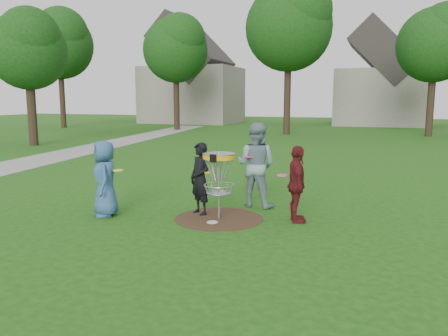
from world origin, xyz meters
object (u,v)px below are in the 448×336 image
(player_black, at_px, (200,179))
(disc_golf_basket, at_px, (219,169))
(player_grey, at_px, (256,165))
(player_blue, at_px, (105,179))
(player_maroon, at_px, (297,184))

(player_black, bearing_deg, disc_golf_basket, 8.43)
(player_grey, bearing_deg, player_blue, 42.49)
(player_grey, height_order, player_maroon, player_grey)
(player_black, distance_m, disc_golf_basket, 0.60)
(player_black, xyz_separation_m, player_maroon, (2.01, 0.08, 0.00))
(player_grey, relative_size, player_maroon, 1.25)
(player_grey, bearing_deg, player_black, 57.53)
(player_black, height_order, disc_golf_basket, player_black)
(player_blue, relative_size, disc_golf_basket, 1.14)
(disc_golf_basket, bearing_deg, player_grey, 71.88)
(player_grey, bearing_deg, disc_golf_basket, 80.26)
(player_grey, relative_size, disc_golf_basket, 1.38)
(player_blue, height_order, disc_golf_basket, player_blue)
(player_maroon, bearing_deg, player_grey, 28.83)
(disc_golf_basket, bearing_deg, player_blue, -166.22)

